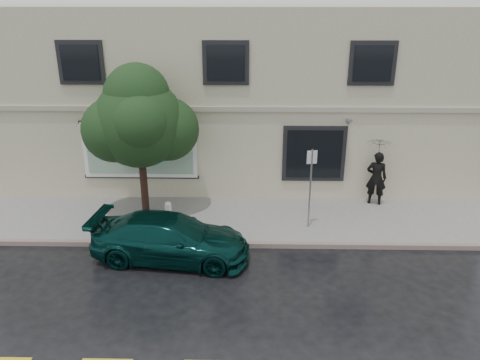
{
  "coord_description": "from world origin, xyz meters",
  "views": [
    {
      "loc": [
        0.82,
        -11.37,
        7.29
      ],
      "look_at": [
        0.54,
        2.2,
        1.98
      ],
      "focal_mm": 35.0,
      "sensor_mm": 36.0,
      "label": 1
    }
  ],
  "objects_px": {
    "pedestrian": "(376,178)",
    "fire_hydrant": "(168,213)",
    "car": "(171,238)",
    "street_tree": "(139,123)"
  },
  "relations": [
    {
      "from": "pedestrian",
      "to": "fire_hydrant",
      "type": "height_order",
      "value": "pedestrian"
    },
    {
      "from": "pedestrian",
      "to": "street_tree",
      "type": "xyz_separation_m",
      "value": [
        -8.28,
        -1.04,
        2.28
      ]
    },
    {
      "from": "pedestrian",
      "to": "fire_hydrant",
      "type": "xyz_separation_m",
      "value": [
        -7.35,
        -1.77,
        -0.62
      ]
    },
    {
      "from": "fire_hydrant",
      "to": "pedestrian",
      "type": "bearing_deg",
      "value": 0.94
    },
    {
      "from": "car",
      "to": "pedestrian",
      "type": "xyz_separation_m",
      "value": [
        6.94,
        3.83,
        0.47
      ]
    },
    {
      "from": "street_tree",
      "to": "fire_hydrant",
      "type": "bearing_deg",
      "value": -38.24
    },
    {
      "from": "car",
      "to": "pedestrian",
      "type": "height_order",
      "value": "pedestrian"
    },
    {
      "from": "car",
      "to": "fire_hydrant",
      "type": "distance_m",
      "value": 2.1
    },
    {
      "from": "car",
      "to": "street_tree",
      "type": "height_order",
      "value": "street_tree"
    },
    {
      "from": "car",
      "to": "street_tree",
      "type": "bearing_deg",
      "value": 32.32
    }
  ]
}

